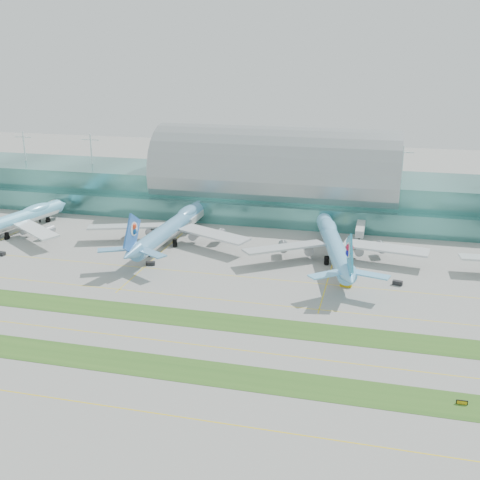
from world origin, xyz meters
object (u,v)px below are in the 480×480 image
(airliner_c, at_px, (334,244))
(airliner_b, at_px, (172,227))
(terminal, at_px, (276,185))
(taxiway_sign_east, at_px, (462,402))
(airliner_a, at_px, (8,221))

(airliner_c, bearing_deg, airliner_b, 162.27)
(terminal, bearing_deg, taxiway_sign_east, -64.47)
(airliner_c, bearing_deg, terminal, 106.21)
(airliner_a, distance_m, airliner_c, 142.96)
(airliner_b, height_order, taxiway_sign_east, airliner_b)
(terminal, height_order, airliner_a, terminal)
(terminal, bearing_deg, airliner_b, -120.71)
(terminal, xyz_separation_m, airliner_b, (-34.11, -57.42, -7.15))
(airliner_c, bearing_deg, airliner_a, 167.94)
(airliner_b, xyz_separation_m, airliner_c, (69.39, -5.80, -0.11))
(terminal, bearing_deg, airliner_a, -148.71)
(airliner_c, relative_size, taxiway_sign_east, 30.03)
(airliner_a, bearing_deg, airliner_b, 18.87)
(terminal, relative_size, airliner_b, 4.08)
(terminal, xyz_separation_m, taxiway_sign_east, (74.51, -156.00, -13.66))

